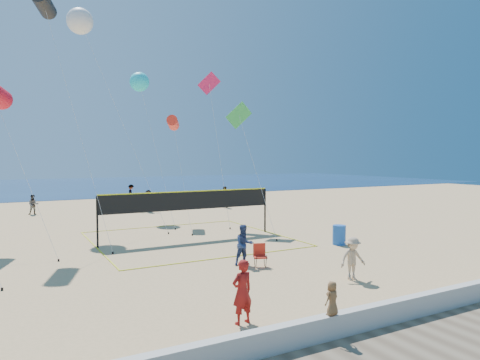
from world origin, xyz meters
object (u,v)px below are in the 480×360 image
woman (242,292)px  camp_chair (260,254)px  trash_barrel (339,235)px  volleyball_net (189,206)px

woman → camp_chair: woman is taller
trash_barrel → volleyball_net: volleyball_net is taller
woman → trash_barrel: bearing=-153.0°
camp_chair → volleyball_net: size_ratio=0.10×
camp_chair → trash_barrel: 6.19m
woman → volleyball_net: 12.36m
camp_chair → trash_barrel: trash_barrel is taller
camp_chair → woman: bearing=-106.1°
camp_chair → volleyball_net: 7.07m
woman → camp_chair: (3.53, 4.96, -0.34)m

